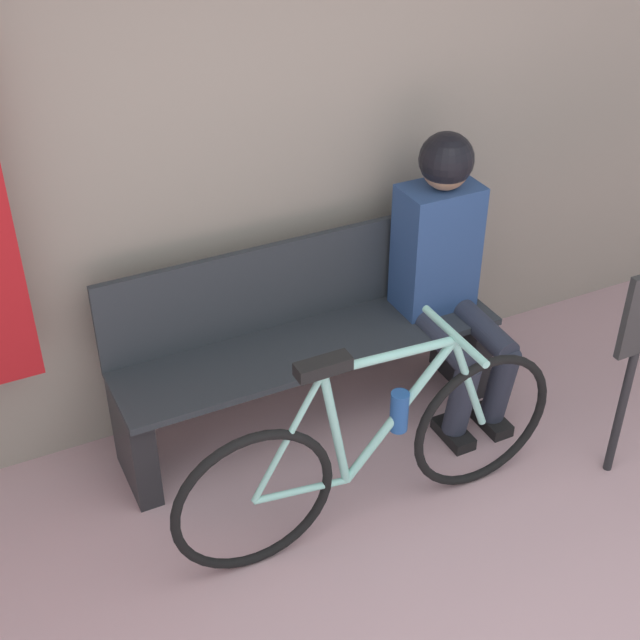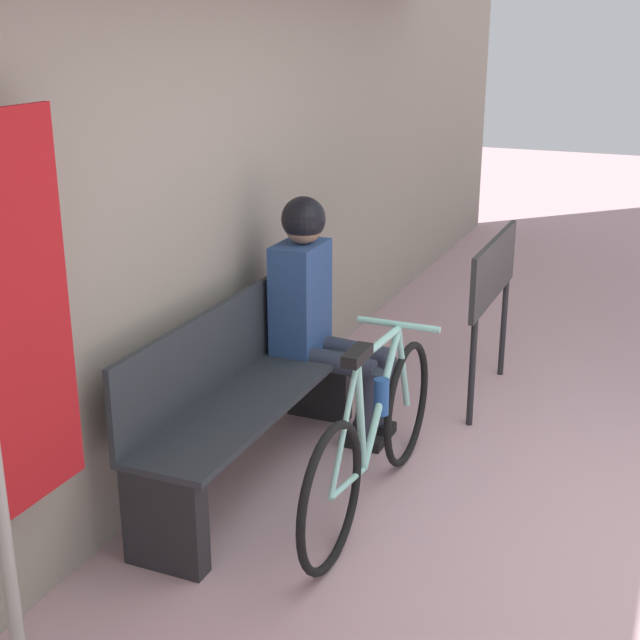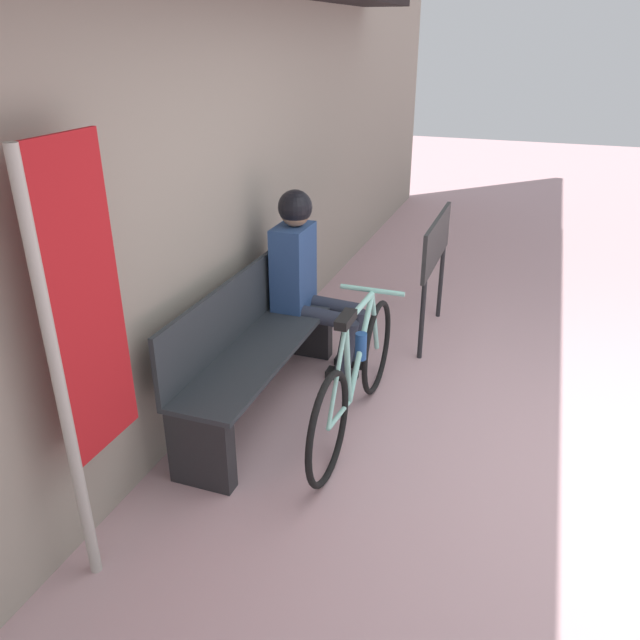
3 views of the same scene
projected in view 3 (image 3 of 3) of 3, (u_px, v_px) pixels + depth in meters
ground_plane at (591, 480)px, 3.40m from camera, size 24.00×24.00×0.00m
storefront_wall at (187, 143)px, 3.42m from camera, size 12.00×0.56×3.20m
park_bench_near at (254, 351)px, 3.90m from camera, size 1.69×0.42×0.86m
bicycle at (356, 377)px, 3.69m from camera, size 1.62×0.40×0.86m
person_seated at (306, 270)px, 4.27m from camera, size 0.34×0.62×1.29m
banner_pole at (79, 330)px, 2.49m from camera, size 0.45×0.05×1.89m
signboard at (436, 249)px, 4.71m from camera, size 1.00×0.04×0.97m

